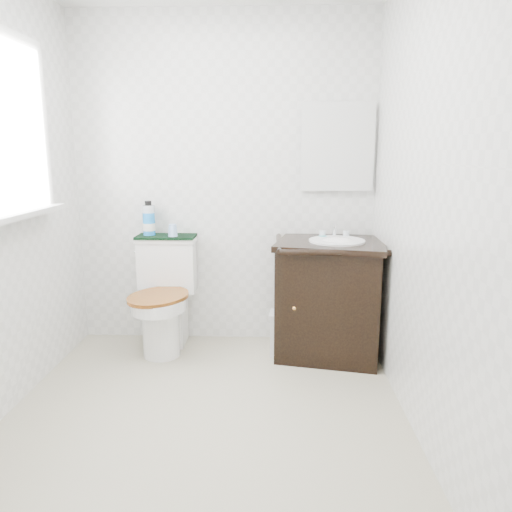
# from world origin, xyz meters

# --- Properties ---
(floor) EXTENTS (2.40, 2.40, 0.00)m
(floor) POSITION_xyz_m (0.00, 0.00, 0.00)
(floor) COLOR beige
(floor) RESTS_ON ground
(wall_back) EXTENTS (2.40, 0.00, 2.40)m
(wall_back) POSITION_xyz_m (0.00, 1.20, 1.20)
(wall_back) COLOR silver
(wall_back) RESTS_ON ground
(wall_front) EXTENTS (2.40, 0.00, 2.40)m
(wall_front) POSITION_xyz_m (0.00, -1.20, 1.20)
(wall_front) COLOR silver
(wall_front) RESTS_ON ground
(wall_right) EXTENTS (0.00, 2.40, 2.40)m
(wall_right) POSITION_xyz_m (1.10, 0.00, 1.20)
(wall_right) COLOR silver
(wall_right) RESTS_ON ground
(window) EXTENTS (0.02, 0.70, 0.90)m
(window) POSITION_xyz_m (-1.07, 0.25, 1.55)
(window) COLOR white
(window) RESTS_ON wall_left
(mirror) EXTENTS (0.50, 0.02, 0.60)m
(mirror) POSITION_xyz_m (0.82, 1.18, 1.45)
(mirror) COLOR silver
(mirror) RESTS_ON wall_back
(toilet) EXTENTS (0.49, 0.68, 0.80)m
(toilet) POSITION_xyz_m (-0.42, 0.97, 0.35)
(toilet) COLOR white
(toilet) RESTS_ON floor
(vanity) EXTENTS (0.83, 0.75, 0.92)m
(vanity) POSITION_xyz_m (0.77, 0.90, 0.43)
(vanity) COLOR black
(vanity) RESTS_ON floor
(trash_bin) EXTENTS (0.23, 0.19, 0.31)m
(trash_bin) POSITION_xyz_m (0.45, 0.86, 0.16)
(trash_bin) COLOR silver
(trash_bin) RESTS_ON floor
(towel) EXTENTS (0.43, 0.22, 0.02)m
(towel) POSITION_xyz_m (-0.42, 1.09, 0.81)
(towel) COLOR black
(towel) RESTS_ON toilet
(mouthwash_bottle) EXTENTS (0.09, 0.09, 0.25)m
(mouthwash_bottle) POSITION_xyz_m (-0.55, 1.10, 0.93)
(mouthwash_bottle) COLOR blue
(mouthwash_bottle) RESTS_ON towel
(cup) EXTENTS (0.07, 0.07, 0.09)m
(cup) POSITION_xyz_m (-0.36, 1.05, 0.86)
(cup) COLOR #88ACDE
(cup) RESTS_ON towel
(soap_bar) EXTENTS (0.07, 0.05, 0.02)m
(soap_bar) POSITION_xyz_m (0.71, 1.02, 0.83)
(soap_bar) COLOR #1A7881
(soap_bar) RESTS_ON vanity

